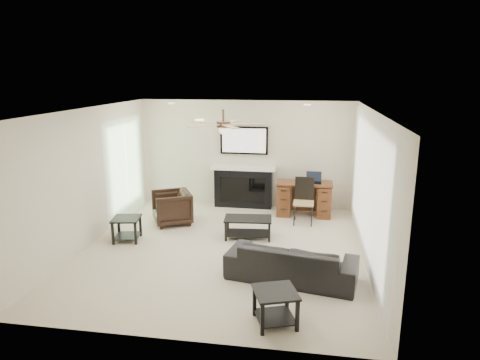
{
  "coord_description": "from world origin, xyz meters",
  "views": [
    {
      "loc": [
        1.43,
        -7.06,
        3.09
      ],
      "look_at": [
        0.25,
        0.34,
        1.22
      ],
      "focal_mm": 32.0,
      "sensor_mm": 36.0,
      "label": 1
    }
  ],
  "objects_px": {
    "desk": "(304,199)",
    "armchair": "(172,208)",
    "sofa": "(292,262)",
    "fireplace_unit": "(243,168)",
    "coffee_table": "(248,228)"
  },
  "relations": [
    {
      "from": "sofa",
      "to": "coffee_table",
      "type": "relative_size",
      "value": 2.19
    },
    {
      "from": "desk",
      "to": "sofa",
      "type": "bearing_deg",
      "value": -92.55
    },
    {
      "from": "sofa",
      "to": "fireplace_unit",
      "type": "bearing_deg",
      "value": -59.36
    },
    {
      "from": "sofa",
      "to": "fireplace_unit",
      "type": "height_order",
      "value": "fireplace_unit"
    },
    {
      "from": "sofa",
      "to": "coffee_table",
      "type": "distance_m",
      "value": 1.84
    },
    {
      "from": "coffee_table",
      "to": "sofa",
      "type": "bearing_deg",
      "value": -65.84
    },
    {
      "from": "desk",
      "to": "armchair",
      "type": "bearing_deg",
      "value": -160.24
    },
    {
      "from": "sofa",
      "to": "desk",
      "type": "distance_m",
      "value": 3.14
    },
    {
      "from": "armchair",
      "to": "desk",
      "type": "distance_m",
      "value": 2.91
    },
    {
      "from": "armchair",
      "to": "fireplace_unit",
      "type": "bearing_deg",
      "value": 108.96
    },
    {
      "from": "fireplace_unit",
      "to": "sofa",
      "type": "bearing_deg",
      "value": -69.99
    },
    {
      "from": "coffee_table",
      "to": "fireplace_unit",
      "type": "bearing_deg",
      "value": 96.15
    },
    {
      "from": "coffee_table",
      "to": "desk",
      "type": "distance_m",
      "value": 1.86
    },
    {
      "from": "coffee_table",
      "to": "fireplace_unit",
      "type": "height_order",
      "value": "fireplace_unit"
    },
    {
      "from": "sofa",
      "to": "desk",
      "type": "bearing_deg",
      "value": -81.92
    }
  ]
}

